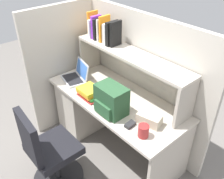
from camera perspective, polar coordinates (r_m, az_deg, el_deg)
ground_plane at (r=3.12m, az=0.71°, el=-12.74°), size 8.00×8.00×0.00m
desk at (r=3.08m, az=-4.08°, el=-3.54°), size 1.60×0.70×0.73m
cubicle_partition_rear at (r=2.85m, az=6.53°, el=1.90°), size 1.84×0.05×1.55m
cubicle_partition_left at (r=3.19m, az=-10.16°, el=5.26°), size 0.05×1.06×1.55m
overhead_hutch at (r=2.58m, az=4.21°, el=6.33°), size 1.44×0.28×0.45m
reference_books_on_shelf at (r=2.77m, az=-1.82°, el=13.36°), size 0.40×0.18×0.29m
laptop at (r=2.95m, az=-8.08°, el=3.17°), size 0.36×0.32×0.22m
backpack at (r=2.36m, az=-0.26°, el=-2.49°), size 0.30×0.23×0.29m
computer_mouse at (r=2.29m, az=4.17°, el=-8.01°), size 0.07×0.11×0.03m
paper_cup at (r=2.72m, az=-1.89°, el=0.67°), size 0.08×0.08×0.10m
tissue_box at (r=2.31m, az=8.46°, el=-6.73°), size 0.24×0.17×0.10m
snack_canister at (r=2.17m, az=7.18°, el=-9.39°), size 0.10×0.10×0.11m
desk_book_stack at (r=2.63m, az=-5.10°, el=-0.68°), size 0.25×0.20×0.11m
office_chair at (r=2.57m, az=-14.14°, el=-14.36°), size 0.52×0.52×0.93m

